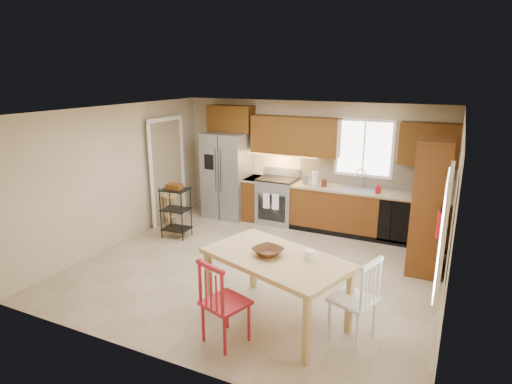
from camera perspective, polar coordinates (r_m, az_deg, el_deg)
The scene contains 33 objects.
floor at distance 6.99m, azimuth 0.05°, elevation -10.12°, with size 5.50×5.50×0.00m, color tan.
ceiling at distance 6.32m, azimuth 0.05°, elevation 10.77°, with size 5.50×5.00×0.02m, color silver.
wall_back at distance 8.80m, azimuth 7.05°, elevation 3.81°, with size 5.50×0.02×2.50m, color #CCB793.
wall_front at distance 4.54m, azimuth -13.73°, elevation -8.00°, with size 5.50×0.02×2.50m, color #CCB793.
wall_left at distance 8.07m, azimuth -17.89°, elevation 2.09°, with size 0.02×5.00×2.50m, color #CCB793.
wall_right at distance 5.96m, azimuth 24.73°, elevation -3.28°, with size 0.02×5.00×2.50m, color #CCB793.
refrigerator at distance 9.21m, azimuth -3.85°, elevation 2.25°, with size 0.92×0.75×1.82m, color gray.
range_stove at distance 8.89m, azimuth 2.88°, elevation -1.22°, with size 0.76×0.63×0.92m, color gray.
base_cabinet_narrow at distance 9.13m, azimuth -0.28°, elevation -0.83°, with size 0.30×0.60×0.90m, color #5D2F11.
base_cabinet_run at distance 8.42m, azimuth 14.57°, elevation -2.78°, with size 2.92×0.60×0.90m, color #5D2F11.
dishwasher at distance 8.07m, azimuth 18.06°, elevation -3.86°, with size 0.60×0.02×0.78m, color black.
backsplash at distance 8.50m, azimuth 15.28°, elevation 2.43°, with size 2.92×0.03×0.55m, color beige.
upper_over_fridge at distance 9.19m, azimuth -3.37°, elevation 9.76°, with size 1.00×0.35×0.55m, color brown.
upper_left_block at distance 8.62m, azimuth 5.22°, elevation 7.50°, with size 1.80×0.35×0.75m, color brown.
upper_right_block at distance 8.11m, azimuth 22.09°, elevation 5.91°, with size 1.00×0.35×0.75m, color brown.
window_back at distance 8.44m, azimuth 14.23°, elevation 5.70°, with size 1.12×0.04×1.12m, color white.
sink at distance 8.33m, azimuth 13.48°, elevation 0.06°, with size 0.62×0.46×0.16m, color gray.
undercab_glow at distance 8.77m, azimuth 3.25°, elevation 5.06°, with size 1.60×0.30×0.01m, color #FFBF66.
soap_bottle at distance 8.14m, azimuth 16.00°, elevation 0.50°, with size 0.09×0.09×0.19m, color #B80C14.
paper_towel at distance 8.45m, azimuth 7.85°, elevation 1.82°, with size 0.12×0.12×0.28m, color white.
canister_steel at distance 8.52m, azimuth 6.56°, elevation 1.64°, with size 0.11×0.11×0.18m, color gray.
canister_wood at distance 8.38m, azimuth 9.07°, elevation 1.17°, with size 0.10×0.10×0.14m, color #532B16.
pantry at distance 7.17m, azimuth 22.26°, elevation -1.64°, with size 0.50×0.95×2.10m, color #5D2F11.
fire_extinguisher at distance 6.15m, azimuth 23.50°, elevation -4.06°, with size 0.12×0.12×0.36m, color #B80C14.
window_right at distance 4.81m, azimuth 23.82°, elevation -5.02°, with size 0.04×1.02×1.32m, color white.
doorway at distance 9.03m, azimuth -11.83°, elevation 2.59°, with size 0.04×0.95×2.10m, color #8C7A59.
dining_table at distance 5.47m, azimuth 2.65°, elevation -12.83°, with size 1.77×0.99×0.86m, color tan, non-canonical shape.
chair_red at distance 5.05m, azimuth -4.08°, elevation -14.30°, with size 0.49×0.49×1.04m, color #A81924, non-canonical shape.
chair_white at distance 5.23m, azimuth 12.81°, elevation -13.58°, with size 0.49×0.49×1.04m, color white, non-canonical shape.
table_bowl at distance 5.31m, azimuth 1.60°, elevation -8.41°, with size 0.36×0.36×0.09m, color #532B16.
table_jar at distance 5.23m, azimuth 7.14°, elevation -8.52°, with size 0.15×0.15×0.17m, color white.
bar_stool at distance 8.99m, azimuth -11.34°, elevation -2.29°, with size 0.31×0.31×0.63m, color tan, non-canonical shape.
utility_cart at distance 8.22m, azimuth -10.63°, elevation -2.64°, with size 0.49×0.38×0.99m, color black, non-canonical shape.
Camera 1 is at (2.69, -5.69, 3.03)m, focal length 30.00 mm.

